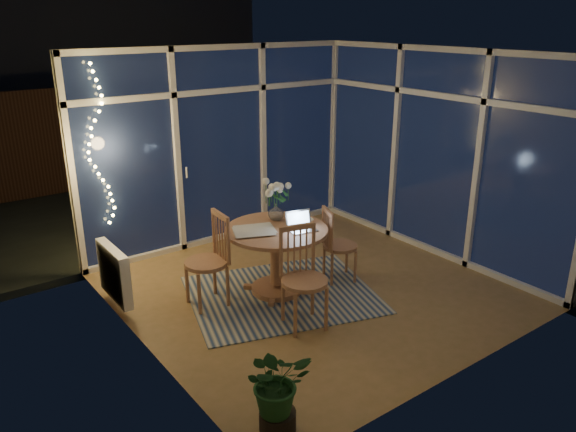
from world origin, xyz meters
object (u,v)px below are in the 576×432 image
at_px(dining_table, 277,261).
at_px(laptop, 302,221).
at_px(chair_right, 340,244).
at_px(potted_plant, 277,387).
at_px(chair_front, 305,279).
at_px(chair_left, 206,261).
at_px(flower_vase, 276,211).

distance_m(dining_table, laptop, 0.57).
bearing_deg(chair_right, laptop, 115.06).
bearing_deg(potted_plant, laptop, 47.48).
distance_m(chair_right, chair_front, 1.14).
relative_size(chair_left, flower_vase, 4.91).
bearing_deg(flower_vase, chair_left, -178.58).
bearing_deg(chair_front, laptop, 68.78).
bearing_deg(laptop, flower_vase, 106.13).
relative_size(chair_front, flower_vase, 4.94).
xyz_separation_m(chair_right, flower_vase, (-0.62, 0.41, 0.42)).
relative_size(chair_right, chair_front, 0.87).
height_order(laptop, flower_vase, laptop).
bearing_deg(chair_right, flower_vase, 78.22).
bearing_deg(dining_table, chair_left, 165.39).
height_order(laptop, potted_plant, laptop).
relative_size(chair_right, potted_plant, 1.19).
relative_size(dining_table, chair_right, 1.24).
relative_size(chair_front, laptop, 3.58).
xyz_separation_m(dining_table, chair_right, (0.77, -0.18, 0.07)).
distance_m(dining_table, chair_right, 0.80).
height_order(chair_left, potted_plant, chair_left).
bearing_deg(chair_right, dining_table, 98.18).
distance_m(chair_front, potted_plant, 1.52).
bearing_deg(chair_right, potted_plant, 150.15).
bearing_deg(dining_table, chair_front, -105.02).
bearing_deg(potted_plant, flower_vase, 54.90).
relative_size(chair_front, potted_plant, 1.37).
bearing_deg(flower_vase, dining_table, -124.73).
xyz_separation_m(chair_right, laptop, (-0.58, -0.04, 0.42)).
height_order(chair_left, flower_vase, chair_left).
bearing_deg(dining_table, chair_right, -13.35).
relative_size(chair_right, laptop, 3.11).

